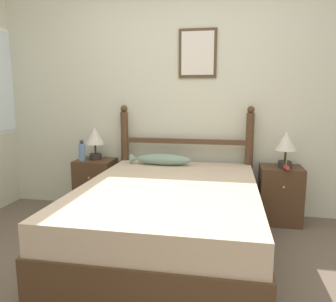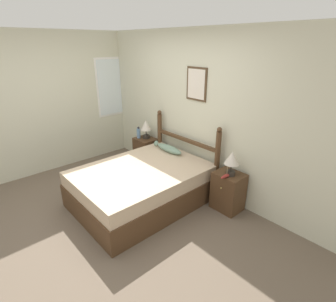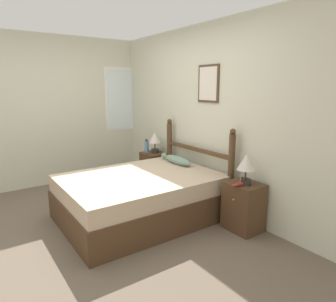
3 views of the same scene
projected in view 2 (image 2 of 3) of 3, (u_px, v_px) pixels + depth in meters
name	position (u px, v px, depth m)	size (l,w,h in m)	color
ground_plane	(105.00, 218.00, 3.76)	(16.00, 16.00, 0.00)	brown
wall_back	(191.00, 111.00, 4.34)	(6.40, 0.08, 2.55)	beige
wall_left	(41.00, 105.00, 4.75)	(0.08, 6.40, 2.55)	beige
bed	(142.00, 185.00, 4.05)	(1.45, 1.97, 0.58)	#4C331E
headboard	(185.00, 149.00, 4.49)	(1.45, 0.08, 1.19)	#4C331E
nightstand_left	(146.00, 152.00, 5.25)	(0.42, 0.37, 0.59)	#4C331E
nightstand_right	(228.00, 191.00, 3.87)	(0.42, 0.37, 0.59)	#4C331E
table_lamp_left	(146.00, 127.00, 5.06)	(0.21, 0.21, 0.36)	#2D2823
table_lamp_right	(232.00, 160.00, 3.64)	(0.21, 0.21, 0.36)	#2D2823
bottle	(139.00, 133.00, 5.13)	(0.07, 0.07, 0.23)	#668CB2
model_boat	(227.00, 175.00, 3.67)	(0.06, 0.26, 0.16)	maroon
fish_pillow	(168.00, 148.00, 4.53)	(0.65, 0.16, 0.12)	gray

